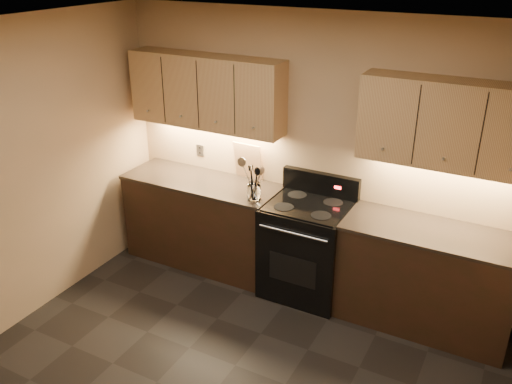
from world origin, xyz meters
TOP-DOWN VIEW (x-y plane):
  - ceiling at (0.00, 0.00)m, footprint 4.00×4.00m
  - wall_back at (0.00, 2.00)m, footprint 4.00×0.04m
  - counter_left at (-1.10, 1.70)m, footprint 1.62×0.62m
  - counter_right at (1.18, 1.70)m, footprint 1.46×0.62m
  - stove at (0.08, 1.68)m, footprint 0.76×0.68m
  - upper_cab_left at (-1.10, 1.85)m, footprint 1.60×0.30m
  - upper_cab_right at (1.18, 1.85)m, footprint 1.44×0.30m
  - outlet_plate at (-1.30, 1.99)m, footprint 0.08×0.01m
  - utensil_crock at (-0.42, 1.55)m, footprint 0.16×0.16m
  - cutting_board at (-0.70, 1.96)m, footprint 0.31×0.10m
  - wooden_spoon at (-0.45, 1.54)m, footprint 0.17×0.10m
  - black_spoon at (-0.43, 1.57)m, footprint 0.12×0.11m
  - black_turner at (-0.42, 1.53)m, footprint 0.15×0.15m
  - steel_spatula at (-0.39, 1.55)m, footprint 0.19×0.12m
  - steel_skimmer at (-0.39, 1.54)m, footprint 0.26×0.14m

SIDE VIEW (x-z plane):
  - counter_left at x=-1.10m, z-range 0.00..0.93m
  - counter_right at x=1.18m, z-range 0.00..0.93m
  - stove at x=0.08m, z-range -0.09..1.05m
  - utensil_crock at x=-0.42m, z-range 0.92..1.08m
  - wooden_spoon at x=-0.45m, z-range 0.95..1.27m
  - black_turner at x=-0.42m, z-range 0.94..1.28m
  - black_spoon at x=-0.43m, z-range 0.94..1.28m
  - steel_spatula at x=-0.39m, z-range 0.94..1.28m
  - cutting_board at x=-0.70m, z-range 0.93..1.31m
  - outlet_plate at x=-1.30m, z-range 1.06..1.18m
  - steel_skimmer at x=-0.39m, z-range 0.94..1.33m
  - wall_back at x=0.00m, z-range 0.00..2.60m
  - upper_cab_left at x=-1.10m, z-range 1.45..2.15m
  - upper_cab_right at x=1.18m, z-range 1.45..2.15m
  - ceiling at x=0.00m, z-range 2.60..2.60m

